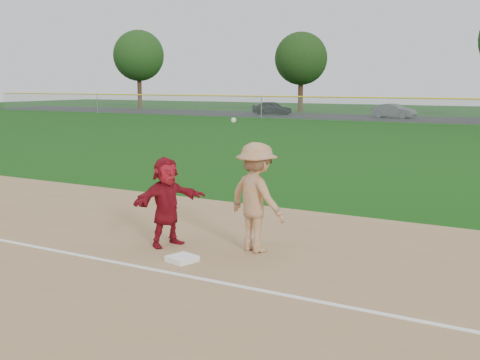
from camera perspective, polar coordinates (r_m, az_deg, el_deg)
The scene contains 9 objects.
ground at distance 10.97m, azimuth -3.96°, elevation -7.81°, with size 160.00×160.00×0.00m, color #10430C.
foul_line at distance 10.35m, azimuth -6.46°, elevation -8.77°, with size 60.00×0.10×0.01m, color white.
first_base at distance 10.98m, azimuth -5.52°, elevation -7.44°, with size 0.45×0.45×0.10m, color white.
base_runner at distance 11.88m, azimuth -6.99°, elevation -2.04°, with size 1.64×0.52×1.77m, color maroon.
car_left at distance 61.36m, azimuth 3.06°, elevation 6.85°, with size 1.62×4.03×1.37m, color black.
car_mid at distance 56.97m, azimuth 14.38°, elevation 6.36°, with size 1.38×3.97×1.31m, color #505357.
first_base_play at distance 11.37m, azimuth 1.57°, elevation -1.66°, with size 1.53×1.23×2.58m.
tree_0 at distance 78.63m, azimuth -9.58°, elevation 11.54°, with size 6.40×6.40×9.81m.
tree_1 at distance 67.75m, azimuth 5.81°, elevation 11.38°, with size 5.80×5.80×8.75m.
Camera 1 is at (5.89, -8.69, 3.21)m, focal length 45.00 mm.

